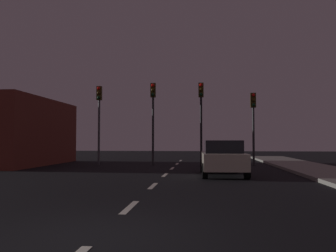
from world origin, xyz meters
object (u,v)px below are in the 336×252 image
at_px(car_stopped_ahead, 223,158).
at_px(traffic_signal_center_right, 201,108).
at_px(traffic_signal_center_left, 153,108).
at_px(traffic_signal_far_right, 253,114).
at_px(traffic_signal_far_left, 99,110).

bearing_deg(car_stopped_ahead, traffic_signal_center_right, 99.51).
xyz_separation_m(traffic_signal_center_left, traffic_signal_far_right, (6.24, -0.00, -0.46)).
relative_size(traffic_signal_center_right, traffic_signal_far_right, 1.15).
bearing_deg(car_stopped_ahead, traffic_signal_far_right, 69.02).
xyz_separation_m(traffic_signal_far_left, traffic_signal_center_right, (6.55, 0.00, 0.07)).
relative_size(traffic_signal_center_right, car_stopped_ahead, 1.23).
distance_m(traffic_signal_center_left, traffic_signal_center_right, 3.04).
height_order(traffic_signal_center_right, car_stopped_ahead, traffic_signal_center_right).
height_order(traffic_signal_center_left, traffic_signal_center_right, traffic_signal_center_left).
bearing_deg(traffic_signal_far_left, traffic_signal_center_left, 0.00).
distance_m(traffic_signal_far_left, traffic_signal_center_right, 6.55).
bearing_deg(car_stopped_ahead, traffic_signal_far_left, 142.31).
height_order(traffic_signal_far_left, traffic_signal_center_right, traffic_signal_center_right).
distance_m(traffic_signal_center_left, car_stopped_ahead, 7.61).
bearing_deg(traffic_signal_far_right, traffic_signal_center_right, 179.97).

